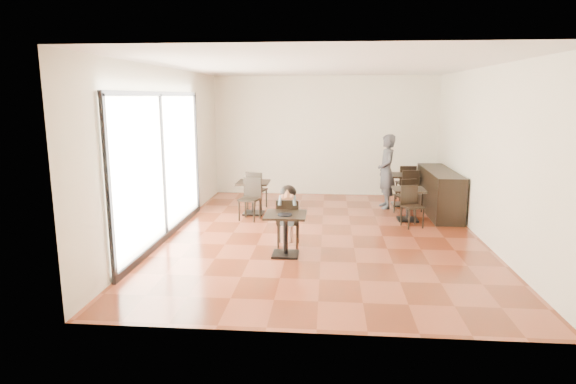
# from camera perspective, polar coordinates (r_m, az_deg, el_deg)

# --- Properties ---
(floor) EXTENTS (6.00, 8.00, 0.01)m
(floor) POSITION_cam_1_polar(r_m,az_deg,el_deg) (9.45, 4.04, -5.07)
(floor) COLOR brown
(floor) RESTS_ON ground
(ceiling) EXTENTS (6.00, 8.00, 0.01)m
(ceiling) POSITION_cam_1_polar(r_m,az_deg,el_deg) (9.09, 4.33, 14.68)
(ceiling) COLOR white
(ceiling) RESTS_ON floor
(wall_back) EXTENTS (6.00, 0.01, 3.20)m
(wall_back) POSITION_cam_1_polar(r_m,az_deg,el_deg) (13.11, 4.41, 6.63)
(wall_back) COLOR white
(wall_back) RESTS_ON floor
(wall_front) EXTENTS (6.00, 0.01, 3.20)m
(wall_front) POSITION_cam_1_polar(r_m,az_deg,el_deg) (5.18, 3.60, -0.52)
(wall_front) COLOR white
(wall_front) RESTS_ON floor
(wall_left) EXTENTS (0.01, 8.00, 3.20)m
(wall_left) POSITION_cam_1_polar(r_m,az_deg,el_deg) (9.65, -14.00, 4.66)
(wall_left) COLOR white
(wall_left) RESTS_ON floor
(wall_right) EXTENTS (0.01, 8.00, 3.20)m
(wall_right) POSITION_cam_1_polar(r_m,az_deg,el_deg) (9.58, 22.47, 4.09)
(wall_right) COLOR white
(wall_right) RESTS_ON floor
(storefront_window) EXTENTS (0.04, 4.50, 2.60)m
(storefront_window) POSITION_cam_1_polar(r_m,az_deg,el_deg) (9.19, -14.76, 3.05)
(storefront_window) COLOR white
(storefront_window) RESTS_ON floor
(child_table) EXTENTS (0.69, 0.69, 0.73)m
(child_table) POSITION_cam_1_polar(r_m,az_deg,el_deg) (8.14, -0.30, -5.09)
(child_table) COLOR black
(child_table) RESTS_ON floor
(child_chair) EXTENTS (0.39, 0.39, 0.87)m
(child_chair) POSITION_cam_1_polar(r_m,az_deg,el_deg) (8.65, 0.03, -3.59)
(child_chair) COLOR black
(child_chair) RESTS_ON floor
(child) EXTENTS (0.39, 0.55, 1.10)m
(child) POSITION_cam_1_polar(r_m,az_deg,el_deg) (8.62, 0.03, -2.87)
(child) COLOR slate
(child) RESTS_ON child_chair
(plate) EXTENTS (0.25, 0.25, 0.01)m
(plate) POSITION_cam_1_polar(r_m,az_deg,el_deg) (7.95, -0.37, -2.72)
(plate) COLOR black
(plate) RESTS_ON child_table
(pizza_slice) EXTENTS (0.26, 0.20, 0.06)m
(pizza_slice) POSITION_cam_1_polar(r_m,az_deg,el_deg) (8.34, -0.08, -0.50)
(pizza_slice) COLOR tan
(pizza_slice) RESTS_ON child
(adult_patron) EXTENTS (0.50, 0.70, 1.77)m
(adult_patron) POSITION_cam_1_polar(r_m,az_deg,el_deg) (11.76, 11.59, 2.40)
(adult_patron) COLOR #3D3D43
(adult_patron) RESTS_ON floor
(cafe_table_mid) EXTENTS (0.85, 0.85, 0.70)m
(cafe_table_mid) POSITION_cam_1_polar(r_m,az_deg,el_deg) (10.75, 14.06, -1.44)
(cafe_table_mid) COLOR black
(cafe_table_mid) RESTS_ON floor
(cafe_table_left) EXTENTS (0.86, 0.86, 0.75)m
(cafe_table_left) POSITION_cam_1_polar(r_m,az_deg,el_deg) (11.02, -4.12, -0.69)
(cafe_table_left) COLOR black
(cafe_table_left) RESTS_ON floor
(cafe_table_back) EXTENTS (0.82, 0.82, 0.77)m
(cafe_table_back) POSITION_cam_1_polar(r_m,az_deg,el_deg) (12.19, 13.39, 0.25)
(cafe_table_back) COLOR black
(cafe_table_back) RESTS_ON floor
(chair_mid_a) EXTENTS (0.49, 0.49, 0.85)m
(chair_mid_a) POSITION_cam_1_polar(r_m,az_deg,el_deg) (11.27, 13.64, -0.48)
(chair_mid_a) COLOR black
(chair_mid_a) RESTS_ON floor
(chair_mid_b) EXTENTS (0.49, 0.49, 0.85)m
(chair_mid_b) POSITION_cam_1_polar(r_m,az_deg,el_deg) (10.20, 14.56, -1.73)
(chair_mid_b) COLOR black
(chair_mid_b) RESTS_ON floor
(chair_left_a) EXTENTS (0.49, 0.49, 0.90)m
(chair_left_a) POSITION_cam_1_polar(r_m,az_deg,el_deg) (11.54, -3.70, 0.25)
(chair_left_a) COLOR black
(chair_left_a) RESTS_ON floor
(chair_left_b) EXTENTS (0.49, 0.49, 0.90)m
(chair_left_b) POSITION_cam_1_polar(r_m,az_deg,el_deg) (10.48, -4.59, -0.90)
(chair_left_b) COLOR black
(chair_left_b) RESTS_ON floor
(chair_back_a) EXTENTS (0.47, 0.47, 0.93)m
(chair_back_a) POSITION_cam_1_polar(r_m,az_deg,el_deg) (12.74, 13.75, 1.06)
(chair_back_a) COLOR black
(chair_back_a) RESTS_ON floor
(chair_back_b) EXTENTS (0.47, 0.47, 0.93)m
(chair_back_b) POSITION_cam_1_polar(r_m,az_deg,el_deg) (11.67, 14.56, 0.10)
(chair_back_b) COLOR black
(chair_back_b) RESTS_ON floor
(service_counter) EXTENTS (0.60, 2.40, 1.00)m
(service_counter) POSITION_cam_1_polar(r_m,az_deg,el_deg) (11.56, 17.48, 0.01)
(service_counter) COLOR black
(service_counter) RESTS_ON floor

